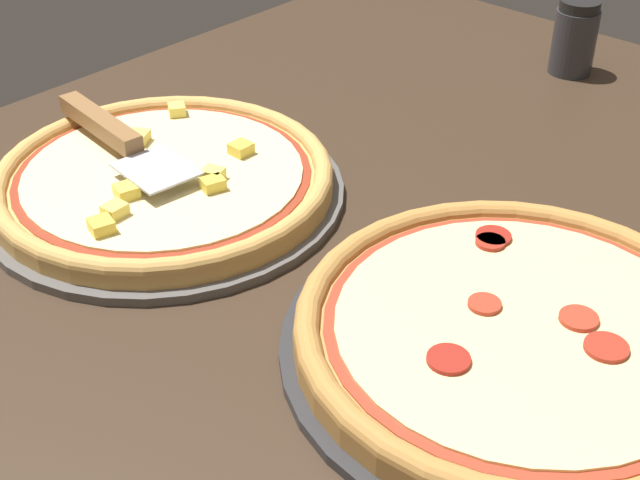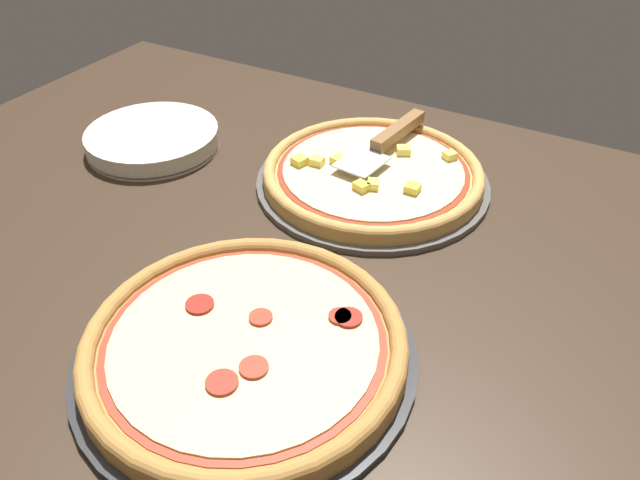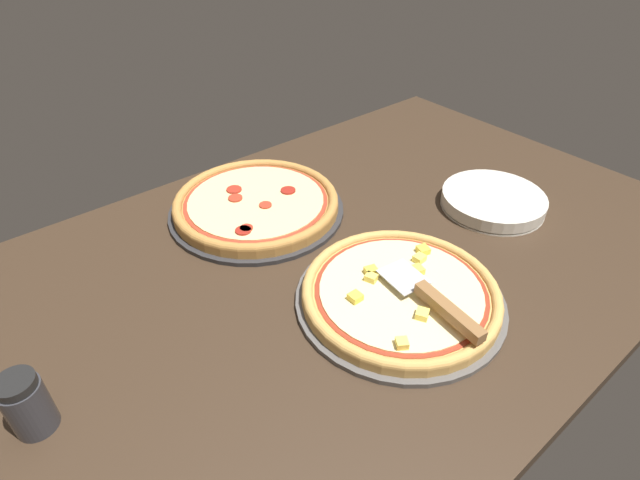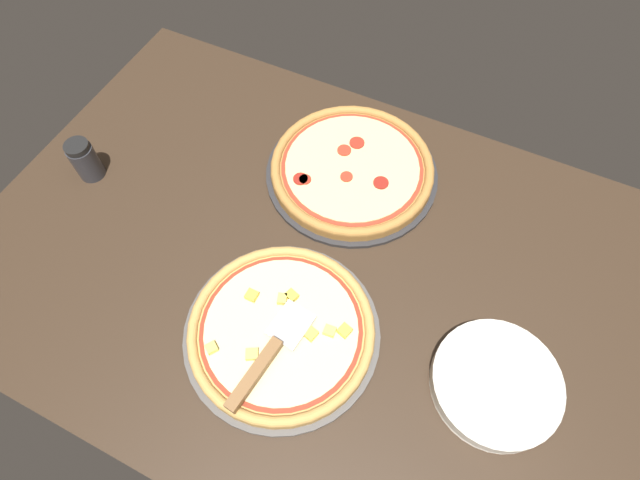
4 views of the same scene
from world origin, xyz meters
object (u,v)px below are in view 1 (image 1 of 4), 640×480
parmesan_shaker (575,37)px  pizza_back (521,331)px  pizza_front (164,177)px  serving_spatula (109,130)px

parmesan_shaker → pizza_back: bearing=25.3°
parmesan_shaker → pizza_front: bearing=-14.9°
pizza_back → parmesan_shaker: (-55.09, -26.04, 2.41)cm
serving_spatula → parmesan_shaker: parmesan_shaker is taller
serving_spatula → parmesan_shaker: size_ratio=2.28×
pizza_back → serving_spatula: serving_spatula is taller
pizza_back → serving_spatula: bearing=-85.5°
serving_spatula → parmesan_shaker: 63.77cm
pizza_front → serving_spatula: size_ratio=1.56×
pizza_back → serving_spatula: (3.98, -50.06, 2.65)cm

